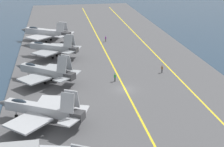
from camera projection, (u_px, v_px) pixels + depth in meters
ground_plane at (125, 91)px, 68.76m from camera, size 2000.00×2000.00×0.00m
carrier_deck at (125, 90)px, 68.70m from camera, size 222.38×46.41×0.40m
deck_stripe_foul_line at (186, 85)px, 70.60m from camera, size 200.14×1.05×0.01m
deck_stripe_centerline at (125, 89)px, 68.62m from camera, size 200.14×0.36×0.01m
parked_jet_second at (41, 109)px, 54.89m from camera, size 13.70×15.54×6.20m
parked_jet_third at (45, 71)px, 71.60m from camera, size 13.15×14.38×6.56m
parked_jet_fourth at (52, 48)px, 87.70m from camera, size 12.35×14.99×6.40m
parked_jet_fifth at (45, 32)px, 102.91m from camera, size 14.08×16.67×6.28m
crew_brown_vest at (162, 69)px, 77.45m from camera, size 0.45×0.45×1.76m
crew_purple_vest at (106, 39)px, 103.12m from camera, size 0.34×0.43×1.73m
crew_green_vest at (115, 77)px, 72.43m from camera, size 0.46×0.44×1.77m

